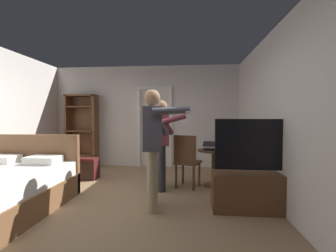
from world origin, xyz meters
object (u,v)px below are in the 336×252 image
Objects in this scene: side_table at (214,162)px; bottle_on_table at (222,145)px; tv_flatscreen at (258,185)px; person_striped_shirt at (162,138)px; laptop at (212,147)px; wooden_chair at (187,159)px; suitcase_small at (84,168)px; person_blue_shirt at (153,139)px; suitcase_dark at (83,170)px; bookshelf at (82,128)px.

side_table is 0.36m from bottle_on_table.
tv_flatscreen is 0.80× the size of person_striped_shirt.
wooden_chair is (-0.48, -0.14, -0.21)m from laptop.
suitcase_small is (-3.22, 1.40, -0.15)m from tv_flatscreen.
suitcase_dark is at bearing 140.89° from person_blue_shirt.
tv_flatscreen is 3.51m from suitcase_small.
tv_flatscreen is 1.31× the size of wooden_chair.
person_striped_shirt is (2.34, -1.73, -0.09)m from bookshelf.
person_blue_shirt reaches higher than bottle_on_table.
person_blue_shirt reaches higher than laptop.
bookshelf is at bearing 143.49° from person_striped_shirt.
wooden_chair is 0.61m from person_striped_shirt.
bookshelf is at bearing 156.22° from bottle_on_table.
side_table is 1.18× the size of suitcase_small.
laptop is at bearing -131.49° from side_table.
person_blue_shirt reaches higher than person_striped_shirt.
bookshelf is at bearing 149.88° from wooden_chair.
wooden_chair reaches higher than laptop.
person_striped_shirt is (-1.47, 0.83, 0.56)m from tv_flatscreen.
side_table is at bearing 150.26° from bottle_on_table.
suitcase_dark is (-3.24, 1.38, -0.18)m from tv_flatscreen.
bookshelf is at bearing 106.32° from suitcase_dark.
suitcase_small is (-2.72, 0.27, -0.25)m from side_table.
wooden_chair is at bearing -30.12° from bookshelf.
person_striped_shirt is at bearing -169.10° from bottle_on_table.
person_blue_shirt is 1.05× the size of person_striped_shirt.
bottle_on_table is at bearing -29.74° from side_table.
person_striped_shirt is (-0.93, -0.25, 0.18)m from laptop.
person_blue_shirt is (-0.99, -1.17, 0.54)m from side_table.
bookshelf reaches higher than tv_flatscreen.
tv_flatscreen is 1.24m from side_table.
bookshelf is 3.77m from bottle_on_table.
bookshelf is at bearing 156.49° from side_table.
side_table is at bearing 113.94° from tv_flatscreen.
bookshelf is 4.64m from tv_flatscreen.
suitcase_dark is at bearing 162.88° from person_striped_shirt.
tv_flatscreen is at bearing -66.06° from side_table.
tv_flatscreen is 1.78m from person_striped_shirt.
bottle_on_table is at bearing 44.06° from person_blue_shirt.
wooden_chair reaches higher than bottle_on_table.
tv_flatscreen is at bearing -29.56° from person_striped_shirt.
bottle_on_table is 0.37× the size of suitcase_small.
side_table is at bearing 48.51° from laptop.
side_table reaches higher than suitcase_dark.
tv_flatscreen is at bearing -71.02° from bottle_on_table.
side_table is at bearing -14.58° from suitcase_dark.
suitcase_dark is 0.04m from suitcase_small.
laptop is 0.38× the size of wooden_chair.
wooden_chair reaches higher than suitcase_small.
tv_flatscreen is at bearing -32.37° from suitcase_dark.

